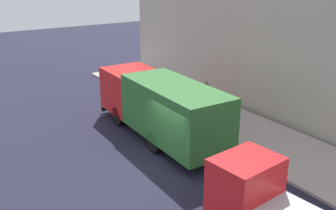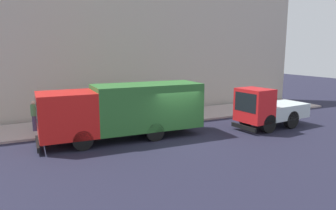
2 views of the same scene
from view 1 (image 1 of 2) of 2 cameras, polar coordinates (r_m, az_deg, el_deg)
ground at (r=16.07m, az=-0.09°, el=-8.82°), size 80.00×80.00×0.00m
sidewalk at (r=18.98m, az=12.71°, el=-4.46°), size 4.04×30.00×0.12m
building_facade at (r=19.44m, az=19.27°, el=12.42°), size 0.50×30.00×11.14m
large_utility_truck at (r=18.03m, az=-1.25°, el=0.08°), size 2.60×8.60×2.89m
pedestrian_walking at (r=21.53m, az=5.50°, el=1.53°), size 0.56×0.56×1.68m
pedestrian_standing at (r=23.35m, az=0.18°, el=3.18°), size 0.48×0.48×1.73m
traffic_cone_orange at (r=22.47m, az=-0.35°, el=0.84°), size 0.41×0.41×0.58m
street_sign_post at (r=19.53m, az=3.67°, el=1.14°), size 0.44×0.08×2.27m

